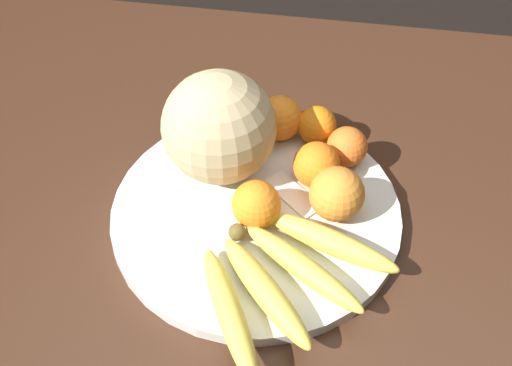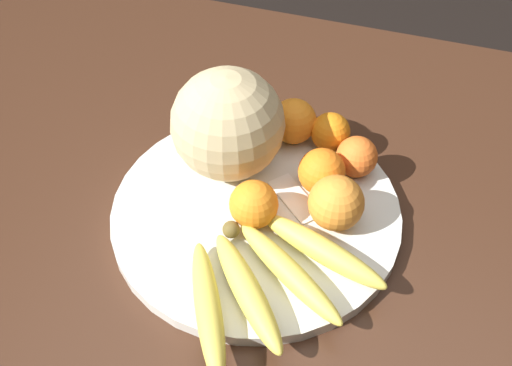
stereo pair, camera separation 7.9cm
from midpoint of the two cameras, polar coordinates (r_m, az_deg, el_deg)
name	(u,v)px [view 1 (the left image)]	position (r m, az deg, el deg)	size (l,w,h in m)	color
kitchen_table	(276,274)	(0.89, -0.64, -8.80)	(1.42, 1.10, 0.77)	#3D2316
fruit_bowl	(256,211)	(0.83, -2.71, -2.86)	(0.40, 0.40, 0.02)	silver
melon	(219,127)	(0.83, -6.29, 5.16)	(0.16, 0.16, 0.16)	tan
banana_bunch	(283,276)	(0.74, -0.48, -9.08)	(0.26, 0.26, 0.03)	brown
orange_front_left	(316,165)	(0.84, 3.11, 1.57)	(0.07, 0.07, 0.07)	orange
orange_front_right	(317,125)	(0.90, 3.34, 5.37)	(0.06, 0.06, 0.06)	orange
orange_mid_center	(337,194)	(0.79, 4.91, -1.21)	(0.07, 0.07, 0.07)	orange
orange_back_left	(347,147)	(0.87, 6.11, 3.31)	(0.06, 0.06, 0.06)	orange
orange_back_right	(256,204)	(0.79, -2.84, -2.21)	(0.07, 0.07, 0.07)	orange
orange_top_small	(279,118)	(0.90, -0.26, 6.07)	(0.07, 0.07, 0.07)	orange
produce_tag	(293,194)	(0.84, 0.85, -1.23)	(0.09, 0.09, 0.00)	white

